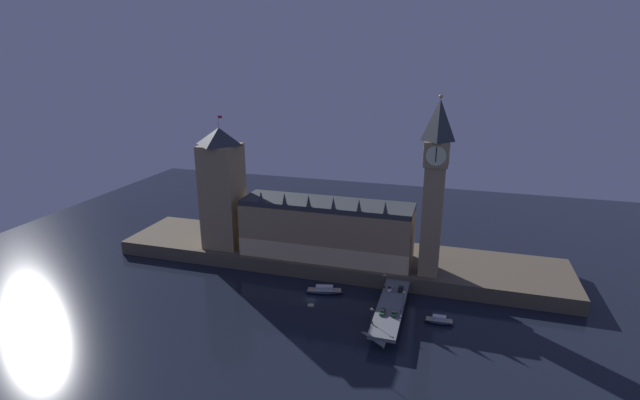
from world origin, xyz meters
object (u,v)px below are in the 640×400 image
clock_tower (434,183)px  street_lamp_mid (404,297)px  car_southbound_trail (401,289)px  pedestrian_far_rail (385,286)px  street_lamp_near (372,314)px  victoria_tower (222,188)px  street_lamp_far (385,279)px  pedestrian_near_rail (372,323)px  car_northbound_trail (382,312)px  car_southbound_lead (394,313)px  pedestrian_mid_walk (401,310)px  boat_downstream (439,321)px  boat_upstream (324,291)px  car_northbound_lead (390,289)px

clock_tower → street_lamp_mid: bearing=-103.3°
car_southbound_trail → pedestrian_far_rail: bearing=179.0°
clock_tower → street_lamp_near: 62.16m
victoria_tower → street_lamp_far: victoria_tower is taller
pedestrian_near_rail → car_northbound_trail: bearing=76.1°
car_southbound_lead → pedestrian_far_rail: pedestrian_far_rail is taller
street_lamp_near → pedestrian_near_rail: bearing=-61.4°
car_southbound_lead → car_northbound_trail: bearing=-179.5°
pedestrian_near_rail → street_lamp_near: (-0.40, 0.74, 3.15)m
victoria_tower → car_southbound_trail: 99.70m
victoria_tower → pedestrian_mid_walk: size_ratio=36.11×
pedestrian_near_rail → street_lamp_mid: size_ratio=0.22×
pedestrian_mid_walk → boat_downstream: (14.35, 5.73, -5.35)m
car_northbound_trail → boat_downstream: car_northbound_trail is taller
pedestrian_near_rail → car_southbound_trail: bearing=77.1°
pedestrian_near_rail → boat_downstream: bearing=36.4°
street_lamp_near → clock_tower: bearing=69.5°
car_southbound_trail → street_lamp_mid: street_lamp_mid is taller
victoria_tower → street_lamp_far: 91.98m
boat_upstream → car_southbound_lead: bearing=-29.5°
car_northbound_trail → car_southbound_trail: bearing=77.6°
pedestrian_mid_walk → street_lamp_near: bearing=-131.1°
car_southbound_lead → street_lamp_far: street_lamp_far is taller
car_northbound_lead → car_southbound_trail: bearing=13.5°
car_northbound_lead → street_lamp_far: bearing=142.3°
street_lamp_far → clock_tower: bearing=43.4°
pedestrian_mid_walk → car_southbound_trail: bearing=97.1°
clock_tower → boat_downstream: 55.85m
pedestrian_near_rail → victoria_tower: bearing=149.3°
pedestrian_mid_walk → boat_downstream: pedestrian_mid_walk is taller
pedestrian_mid_walk → car_southbound_lead: bearing=-133.3°
clock_tower → pedestrian_mid_walk: bearing=-102.4°
clock_tower → street_lamp_near: clock_tower is taller
car_northbound_trail → boat_downstream: size_ratio=0.40×
street_lamp_near → boat_downstream: bearing=34.8°
street_lamp_near → street_lamp_mid: (9.71, 14.72, 0.44)m
clock_tower → street_lamp_far: (-16.95, -16.01, -39.04)m
pedestrian_far_rail → street_lamp_near: 28.76m
victoria_tower → car_southbound_trail: victoria_tower is taller
boat_downstream → pedestrian_mid_walk: bearing=-158.2°
pedestrian_far_rail → street_lamp_near: size_ratio=0.28×
clock_tower → pedestrian_mid_walk: 54.96m
victoria_tower → car_southbound_trail: bearing=-13.2°
car_northbound_trail → boat_downstream: (21.04, 8.13, -5.04)m
boat_upstream → street_lamp_near: bearing=-46.3°
car_northbound_trail → boat_upstream: bearing=146.7°
car_northbound_trail → car_southbound_trail: car_southbound_trail is taller
clock_tower → car_northbound_trail: clock_tower is taller
street_lamp_far → boat_upstream: bearing=-174.4°
street_lamp_mid → boat_downstream: (13.95, 1.70, -8.80)m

